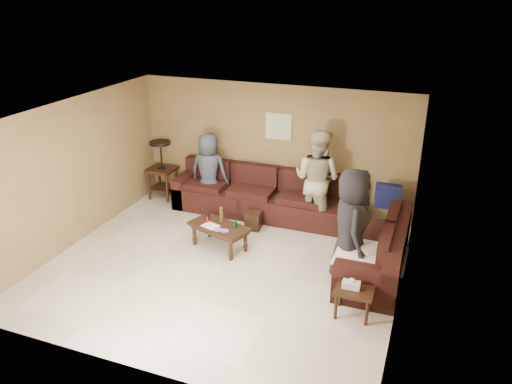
# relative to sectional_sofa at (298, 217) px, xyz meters

# --- Properties ---
(room) EXTENTS (5.60, 5.50, 2.50)m
(room) POSITION_rel_sectional_sofa_xyz_m (-0.81, -1.52, 1.34)
(room) COLOR beige
(room) RESTS_ON ground
(sectional_sofa) EXTENTS (4.65, 2.90, 0.97)m
(sectional_sofa) POSITION_rel_sectional_sofa_xyz_m (0.00, 0.00, 0.00)
(sectional_sofa) COLOR black
(sectional_sofa) RESTS_ON ground
(coffee_table) EXTENTS (1.15, 0.82, 0.71)m
(coffee_table) POSITION_rel_sectional_sofa_xyz_m (-1.11, -0.99, 0.04)
(coffee_table) COLOR black
(coffee_table) RESTS_ON ground
(end_table_left) EXTENTS (0.54, 0.54, 1.24)m
(end_table_left) POSITION_rel_sectional_sofa_xyz_m (-3.15, 0.60, 0.32)
(end_table_left) COLOR black
(end_table_left) RESTS_ON ground
(side_table_right) EXTENTS (0.53, 0.44, 0.57)m
(side_table_right) POSITION_rel_sectional_sofa_xyz_m (1.38, -2.08, 0.05)
(side_table_right) COLOR black
(side_table_right) RESTS_ON ground
(waste_bin) EXTENTS (0.31, 0.31, 0.33)m
(waste_bin) POSITION_rel_sectional_sofa_xyz_m (-0.82, -0.11, -0.16)
(waste_bin) COLOR black
(waste_bin) RESTS_ON ground
(wall_art) EXTENTS (0.52, 0.04, 0.52)m
(wall_art) POSITION_rel_sectional_sofa_xyz_m (-0.71, 0.96, 1.37)
(wall_art) COLOR tan
(wall_art) RESTS_ON ground
(person_left) EXTENTS (0.79, 0.55, 1.56)m
(person_left) POSITION_rel_sectional_sofa_xyz_m (-1.99, 0.48, 0.45)
(person_left) COLOR #323846
(person_left) RESTS_ON ground
(person_middle) EXTENTS (1.06, 0.92, 1.88)m
(person_middle) POSITION_rel_sectional_sofa_xyz_m (0.21, 0.42, 0.62)
(person_middle) COLOR tan
(person_middle) RESTS_ON ground
(person_right) EXTENTS (0.83, 1.02, 1.81)m
(person_right) POSITION_rel_sectional_sofa_xyz_m (1.14, -1.17, 0.58)
(person_right) COLOR black
(person_right) RESTS_ON ground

